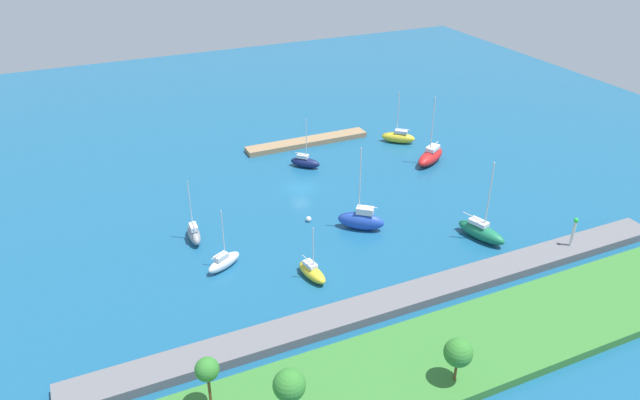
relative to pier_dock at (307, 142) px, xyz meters
name	(u,v)px	position (x,y,z in m)	size (l,w,h in m)	color
water	(300,188)	(7.24, 14.38, -0.42)	(160.00, 160.00, 0.00)	#19567F
pier_dock	(307,142)	(0.00, 0.00, 0.00)	(21.13, 2.79, 0.84)	#997A56
breakwater	(405,298)	(7.24, 43.02, 0.10)	(69.32, 3.64, 1.04)	slate
shoreline_park	(454,353)	(7.24, 51.93, 0.05)	(64.80, 10.69, 0.94)	#387A33
harbor_beacon	(574,230)	(-15.70, 43.02, 2.77)	(0.56, 0.56, 3.73)	silver
park_tree_east	(458,353)	(9.55, 55.06, 3.61)	(2.53, 2.53, 4.37)	brown
park_tree_midwest	(207,370)	(29.72, 48.95, 4.34)	(2.01, 2.01, 4.88)	brown
park_tree_west	(289,386)	(24.42, 53.58, 4.72)	(2.61, 2.61, 5.56)	brown
sailboat_yellow_mid_basin	(312,272)	(14.41, 35.00, 0.36)	(2.47, 4.89, 6.69)	yellow
sailboat_gray_west_end	(194,233)	(24.55, 21.83, 0.58)	(1.65, 4.75, 8.12)	gray
sailboat_blue_along_channel	(361,220)	(4.48, 27.91, 0.89)	(5.90, 5.25, 11.24)	#2347B2
sailboat_green_east_end	(481,231)	(-7.95, 36.13, 0.63)	(3.92, 6.90, 10.58)	#19724C
sailboat_red_by_breakwater	(431,156)	(-14.71, 14.77, 0.70)	(7.22, 5.63, 10.92)	red
sailboat_navy_inner_mooring	(305,162)	(3.83, 8.11, 0.44)	(4.54, 4.50, 7.94)	#141E4C
sailboat_white_off_beacon	(224,262)	(22.87, 29.13, 0.44)	(4.79, 3.42, 7.50)	white
sailboat_yellow_lone_south	(398,137)	(-14.32, 5.70, 0.56)	(5.55, 5.09, 8.74)	yellow
mooring_buoy_white	(309,219)	(9.86, 23.50, -0.06)	(0.71, 0.71, 0.71)	white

